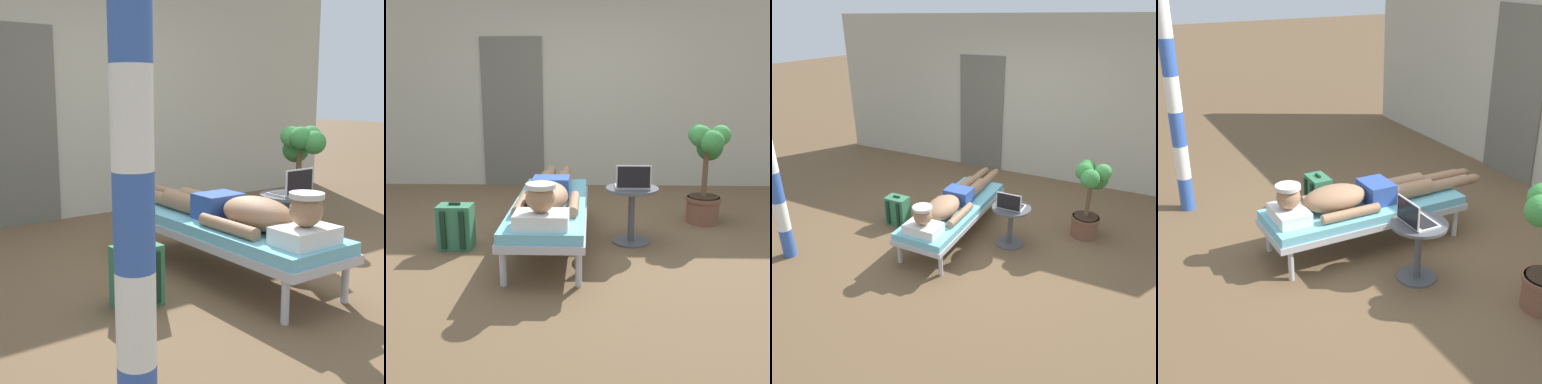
% 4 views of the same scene
% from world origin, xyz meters
% --- Properties ---
extents(ground_plane, '(40.00, 40.00, 0.00)m').
position_xyz_m(ground_plane, '(0.00, 0.00, 0.00)').
color(ground_plane, brown).
extents(house_wall_back, '(7.60, 0.20, 2.70)m').
position_xyz_m(house_wall_back, '(-0.25, 2.50, 1.35)').
color(house_wall_back, '#B2AD99').
rests_on(house_wall_back, ground).
extents(house_door_panel, '(0.84, 0.03, 2.04)m').
position_xyz_m(house_door_panel, '(-0.98, 2.39, 1.02)').
color(house_door_panel, '#625F54').
rests_on(house_door_panel, ground).
extents(lounge_chair, '(0.65, 1.91, 0.42)m').
position_xyz_m(lounge_chair, '(-0.25, -0.07, 0.35)').
color(lounge_chair, '#B7B7BC').
rests_on(lounge_chair, ground).
extents(person_reclining, '(0.53, 2.17, 0.33)m').
position_xyz_m(person_reclining, '(-0.25, -0.15, 0.52)').
color(person_reclining, white).
rests_on(person_reclining, lounge_chair).
extents(side_table, '(0.48, 0.48, 0.52)m').
position_xyz_m(side_table, '(0.49, 0.03, 0.36)').
color(side_table, '#4C4C51').
rests_on(side_table, ground).
extents(laptop, '(0.31, 0.24, 0.23)m').
position_xyz_m(laptop, '(0.49, -0.02, 0.58)').
color(laptop, silver).
rests_on(laptop, side_table).
extents(backpack, '(0.30, 0.26, 0.42)m').
position_xyz_m(backpack, '(-1.09, -0.16, 0.20)').
color(backpack, '#33724C').
rests_on(backpack, ground).
extents(potted_plant, '(0.42, 0.54, 1.03)m').
position_xyz_m(potted_plant, '(1.31, 0.65, 0.60)').
color(potted_plant, brown).
rests_on(potted_plant, ground).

